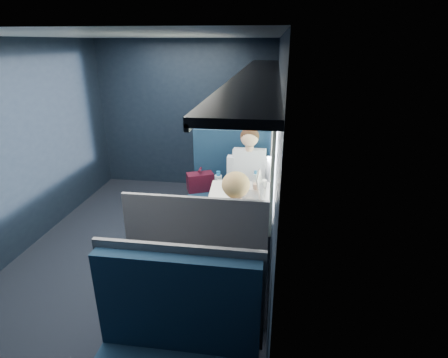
# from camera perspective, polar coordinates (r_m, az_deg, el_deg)

# --- Properties ---
(ground) EXTENTS (2.80, 4.20, 0.01)m
(ground) POSITION_cam_1_polar(r_m,az_deg,el_deg) (4.20, -12.52, -11.57)
(ground) COLOR black
(room_shell) EXTENTS (3.00, 4.40, 2.40)m
(room_shell) POSITION_cam_1_polar(r_m,az_deg,el_deg) (3.61, -14.06, 8.52)
(room_shell) COLOR black
(room_shell) RESTS_ON ground
(table) EXTENTS (0.62, 1.00, 0.74)m
(table) POSITION_cam_1_polar(r_m,az_deg,el_deg) (3.65, 2.07, -4.30)
(table) COLOR #54565E
(table) RESTS_ON ground
(seat_bay_near) EXTENTS (1.08, 0.62, 1.26)m
(seat_bay_near) POSITION_cam_1_polar(r_m,az_deg,el_deg) (4.55, 0.72, -2.14)
(seat_bay_near) COLOR #0C1F37
(seat_bay_near) RESTS_ON ground
(seat_bay_far) EXTENTS (1.04, 0.62, 1.26)m
(seat_bay_far) POSITION_cam_1_polar(r_m,az_deg,el_deg) (3.06, -3.34, -15.44)
(seat_bay_far) COLOR #0C1F37
(seat_bay_far) RESTS_ON ground
(seat_row_front) EXTENTS (1.04, 0.51, 1.16)m
(seat_row_front) POSITION_cam_1_polar(r_m,az_deg,el_deg) (5.41, 2.14, 1.64)
(seat_row_front) COLOR #0C1F37
(seat_row_front) RESTS_ON ground
(man) EXTENTS (0.53, 0.56, 1.32)m
(man) POSITION_cam_1_polar(r_m,az_deg,el_deg) (4.26, 3.98, 0.39)
(man) COLOR black
(man) RESTS_ON ground
(woman) EXTENTS (0.53, 0.56, 1.32)m
(woman) POSITION_cam_1_polar(r_m,az_deg,el_deg) (2.99, 1.92, -9.13)
(woman) COLOR black
(woman) RESTS_ON ground
(papers) EXTENTS (0.66, 0.90, 0.01)m
(papers) POSITION_cam_1_polar(r_m,az_deg,el_deg) (3.65, 2.17, -2.92)
(papers) COLOR white
(papers) RESTS_ON table
(laptop) EXTENTS (0.28, 0.36, 0.27)m
(laptop) POSITION_cam_1_polar(r_m,az_deg,el_deg) (3.60, 4.82, -2.11)
(laptop) COLOR silver
(laptop) RESTS_ON table
(bottle_small) EXTENTS (0.06, 0.06, 0.20)m
(bottle_small) POSITION_cam_1_polar(r_m,az_deg,el_deg) (3.86, 5.11, -0.18)
(bottle_small) COLOR silver
(bottle_small) RESTS_ON table
(cup) EXTENTS (0.07, 0.07, 0.10)m
(cup) POSITION_cam_1_polar(r_m,az_deg,el_deg) (3.86, 6.44, -0.86)
(cup) COLOR white
(cup) RESTS_ON table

